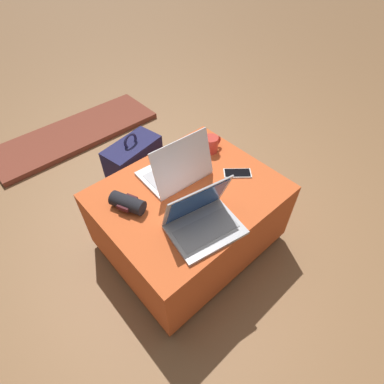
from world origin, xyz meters
name	(u,v)px	position (x,y,z in m)	size (l,w,h in m)	color
ground_plane	(189,241)	(0.00, 0.00, 0.00)	(14.00, 14.00, 0.00)	olive
ottoman	(189,218)	(0.00, 0.00, 0.23)	(0.92, 0.75, 0.46)	maroon
laptop_near	(202,220)	(-0.11, -0.21, 0.51)	(0.36, 0.30, 0.24)	#B7B7BC
laptop_far	(177,169)	(0.02, 0.12, 0.51)	(0.36, 0.28, 0.26)	silver
cell_phone	(237,173)	(0.28, -0.08, 0.46)	(0.16, 0.15, 0.01)	white
backpack	(135,173)	(-0.01, 0.53, 0.22)	(0.38, 0.29, 0.54)	#23234C
wrist_brace	(128,203)	(-0.30, 0.11, 0.49)	(0.14, 0.19, 0.07)	black
coffee_mug	(211,144)	(0.32, 0.16, 0.51)	(0.12, 0.09, 0.09)	red
fireplace_hearth	(76,133)	(0.00, 1.50, 0.02)	(1.40, 0.50, 0.04)	brown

